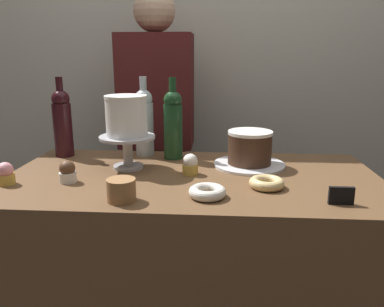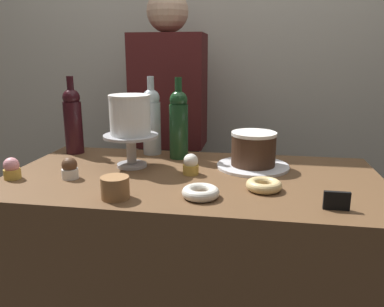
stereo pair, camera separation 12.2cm
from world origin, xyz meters
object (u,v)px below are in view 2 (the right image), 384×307
object	(u,v)px
wine_bottle_dark_red	(73,120)
donut_glazed	(264,185)
wine_bottle_green	(179,123)
chocolate_round_cake	(253,149)
cake_stand_pedestal	(131,145)
cupcake_strawberry	(12,169)
price_sign_chalkboard	(337,201)
cookie_stack	(115,188)
white_layer_cake	(130,115)
donut_sugar	(201,192)
cupcake_chocolate	(70,169)
cupcake_vanilla	(191,165)
wine_bottle_clear	(152,120)
barista_figure	(170,147)

from	to	relation	value
wine_bottle_dark_red	donut_glazed	world-z (taller)	wine_bottle_dark_red
wine_bottle_green	chocolate_round_cake	bearing A→B (deg)	-16.89
cake_stand_pedestal	cupcake_strawberry	bearing A→B (deg)	-149.53
wine_bottle_green	price_sign_chalkboard	size ratio (longest dim) A/B	4.65
cookie_stack	price_sign_chalkboard	world-z (taller)	cookie_stack
white_layer_cake	donut_sugar	size ratio (longest dim) A/B	1.35
cupcake_strawberry	price_sign_chalkboard	xyz separation A→B (m)	(1.04, -0.10, -0.01)
price_sign_chalkboard	donut_glazed	bearing A→B (deg)	146.61
cupcake_chocolate	cupcake_vanilla	size ratio (longest dim) A/B	1.00
wine_bottle_clear	price_sign_chalkboard	distance (m)	0.84
wine_bottle_clear	cupcake_strawberry	world-z (taller)	wine_bottle_clear
cake_stand_pedestal	donut_sugar	world-z (taller)	cake_stand_pedestal
donut_sugar	wine_bottle_green	bearing A→B (deg)	109.38
wine_bottle_clear	cookie_stack	size ratio (longest dim) A/B	3.87
cupcake_vanilla	price_sign_chalkboard	bearing A→B (deg)	-29.56
white_layer_cake	cupcake_vanilla	size ratio (longest dim) A/B	2.04
cake_stand_pedestal	cupcake_vanilla	distance (m)	0.25
donut_sugar	cookie_stack	world-z (taller)	cookie_stack
wine_bottle_dark_red	donut_sugar	xyz separation A→B (m)	(0.61, -0.44, -0.13)
donut_sugar	price_sign_chalkboard	distance (m)	0.38
white_layer_cake	wine_bottle_dark_red	distance (m)	0.35
cupcake_strawberry	donut_glazed	world-z (taller)	cupcake_strawberry
donut_glazed	wine_bottle_dark_red	bearing A→B (deg)	156.54
chocolate_round_cake	cupcake_vanilla	bearing A→B (deg)	-150.76
cupcake_strawberry	white_layer_cake	bearing A→B (deg)	30.47
wine_bottle_green	price_sign_chalkboard	world-z (taller)	wine_bottle_green
wine_bottle_dark_red	cupcake_vanilla	size ratio (longest dim) A/B	4.38
white_layer_cake	donut_glazed	world-z (taller)	white_layer_cake
wine_bottle_dark_red	cupcake_vanilla	xyz separation A→B (m)	(0.54, -0.22, -0.11)
cake_stand_pedestal	barista_figure	xyz separation A→B (m)	(0.02, 0.55, -0.13)
white_layer_cake	wine_bottle_clear	bearing A→B (deg)	82.98
chocolate_round_cake	cupcake_vanilla	xyz separation A→B (m)	(-0.22, -0.12, -0.04)
cupcake_strawberry	donut_sugar	world-z (taller)	cupcake_strawberry
cupcake_chocolate	donut_glazed	xyz separation A→B (m)	(0.65, -0.01, -0.02)
cupcake_strawberry	donut_glazed	distance (m)	0.84
cake_stand_pedestal	wine_bottle_green	distance (m)	0.22
wine_bottle_dark_red	cupcake_strawberry	xyz separation A→B (m)	(-0.05, -0.37, -0.11)
cake_stand_pedestal	wine_bottle_dark_red	bearing A→B (deg)	152.23
price_sign_chalkboard	donut_sugar	bearing A→B (deg)	175.36
wine_bottle_dark_red	wine_bottle_clear	distance (m)	0.33
cookie_stack	cupcake_strawberry	bearing A→B (deg)	163.96
wine_bottle_clear	barista_figure	xyz separation A→B (m)	(-0.00, 0.34, -0.20)
cupcake_chocolate	barista_figure	world-z (taller)	barista_figure
wine_bottle_green	barista_figure	xyz separation A→B (m)	(-0.13, 0.39, -0.20)
wine_bottle_dark_red	price_sign_chalkboard	distance (m)	1.10
cupcake_vanilla	cookie_stack	xyz separation A→B (m)	(-0.18, -0.27, -0.00)
chocolate_round_cake	donut_sugar	distance (m)	0.38
cupcake_chocolate	donut_glazed	world-z (taller)	cupcake_chocolate
cake_stand_pedestal	wine_bottle_clear	world-z (taller)	wine_bottle_clear
donut_glazed	barista_figure	size ratio (longest dim) A/B	0.07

